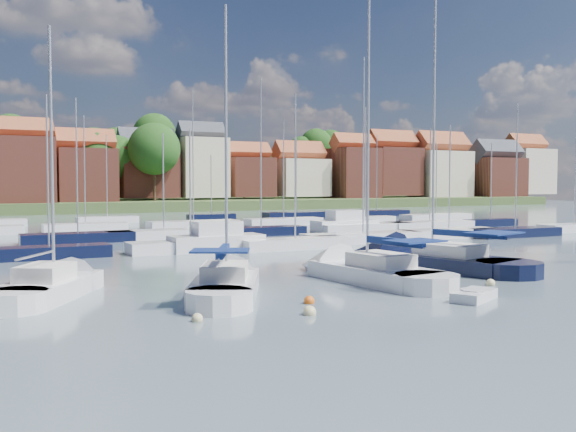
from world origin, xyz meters
TOP-DOWN VIEW (x-y plane):
  - ground at (0.00, 40.00)m, footprint 260.00×260.00m
  - sailboat_left at (-11.18, 2.68)m, footprint 7.08×10.58m
  - sailboat_centre at (-3.52, 3.56)m, footprint 4.54×11.98m
  - sailboat_navy at (2.51, 6.34)m, footprint 7.33×14.15m
  - sailboat_far at (-18.28, 5.80)m, footprint 7.31×9.80m
  - tender at (-2.38, -4.14)m, footprint 2.86×2.23m
  - buoy_a at (-14.53, -2.75)m, footprint 0.42×0.42m
  - buoy_b at (-10.25, -3.58)m, footprint 0.52×0.52m
  - buoy_c at (-9.13, -1.51)m, footprint 0.47×0.47m
  - buoy_d at (1.25, -1.40)m, footprint 0.46×0.46m
  - buoy_e at (0.39, 6.38)m, footprint 0.53×0.53m
  - buoy_g at (-2.40, -2.62)m, footprint 0.48×0.48m
  - marina_field at (1.91, 35.15)m, footprint 79.62×41.41m
  - far_shore_town at (2.23, 132.67)m, footprint 212.46×90.00m

SIDE VIEW (x-z plane):
  - ground at x=0.00m, z-range 0.00..0.00m
  - buoy_a at x=-14.53m, z-range -0.21..0.21m
  - buoy_b at x=-10.25m, z-range -0.26..0.26m
  - buoy_c at x=-9.13m, z-range -0.23..0.23m
  - buoy_d at x=1.25m, z-range -0.23..0.23m
  - buoy_e at x=0.39m, z-range -0.27..0.27m
  - buoy_g at x=-2.40m, z-range -0.24..0.24m
  - tender at x=-2.38m, z-range -0.06..0.50m
  - sailboat_far at x=-18.28m, z-range -6.24..6.91m
  - sailboat_navy at x=2.51m, z-range -9.08..9.77m
  - sailboat_centre at x=-3.52m, z-range -7.58..8.29m
  - sailboat_left at x=-11.18m, z-range -6.76..7.48m
  - marina_field at x=1.91m, z-range -7.53..8.40m
  - far_shore_town at x=2.23m, z-range -6.53..15.74m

